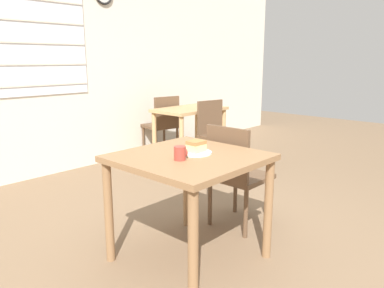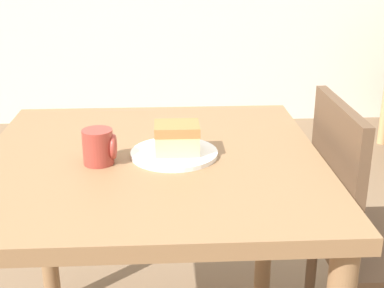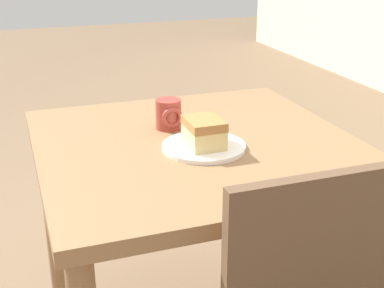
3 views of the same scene
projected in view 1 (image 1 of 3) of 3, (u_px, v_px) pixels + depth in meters
The scene contains 10 objects.
ground_plane at pixel (240, 275), 2.46m from camera, with size 14.00×14.00×0.00m, color #7A6047.
wall_back at pixel (19, 57), 4.14m from camera, with size 10.00×0.09×2.80m.
dining_table_near at pixel (189, 171), 2.52m from camera, with size 0.88×0.88×0.76m.
dining_table_far at pixel (190, 117), 5.10m from camera, with size 0.96×0.61×0.74m.
chair_near_window at pixel (236, 173), 3.07m from camera, with size 0.42×0.42×0.87m.
chair_far_corner at pixel (216, 132), 4.76m from camera, with size 0.49×0.49×0.87m.
chair_far_opposite at pixel (162, 123), 5.44m from camera, with size 0.50×0.50×0.87m.
plate at pixel (195, 153), 2.54m from camera, with size 0.23×0.23×0.01m.
cake_slice at pixel (196, 146), 2.53m from camera, with size 0.11×0.09×0.08m.
coffee_mug at pixel (180, 153), 2.37m from camera, with size 0.08×0.08×0.09m.
Camera 1 is at (-1.84, -1.26, 1.38)m, focal length 35.00 mm.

